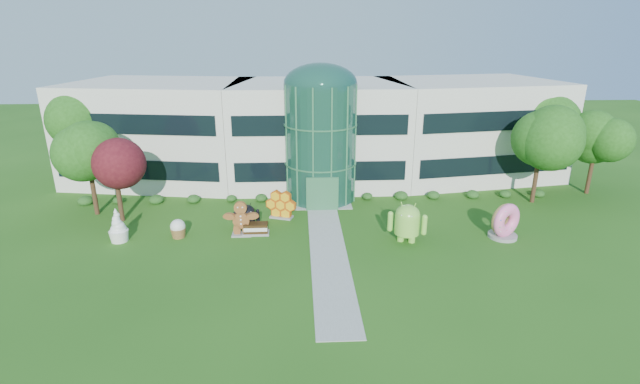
{
  "coord_description": "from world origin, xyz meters",
  "views": [
    {
      "loc": [
        -1.87,
        -26.16,
        13.8
      ],
      "look_at": [
        -0.33,
        6.0,
        2.6
      ],
      "focal_mm": 26.0,
      "sensor_mm": 36.0,
      "label": 1
    }
  ],
  "objects_px": {
    "gingerbread": "(241,218)",
    "android_black": "(247,215)",
    "donut": "(505,220)",
    "android_green": "(407,220)"
  },
  "relations": [
    {
      "from": "android_green",
      "to": "donut",
      "type": "relative_size",
      "value": 1.22
    },
    {
      "from": "gingerbread",
      "to": "android_green",
      "type": "bearing_deg",
      "value": -7.88
    },
    {
      "from": "gingerbread",
      "to": "android_black",
      "type": "bearing_deg",
      "value": 74.42
    },
    {
      "from": "donut",
      "to": "gingerbread",
      "type": "bearing_deg",
      "value": 147.75
    },
    {
      "from": "android_green",
      "to": "donut",
      "type": "distance_m",
      "value": 6.99
    },
    {
      "from": "android_black",
      "to": "donut",
      "type": "xyz_separation_m",
      "value": [
        18.19,
        -2.32,
        0.18
      ]
    },
    {
      "from": "android_black",
      "to": "donut",
      "type": "bearing_deg",
      "value": -20.57
    },
    {
      "from": "android_black",
      "to": "gingerbread",
      "type": "height_order",
      "value": "gingerbread"
    },
    {
      "from": "donut",
      "to": "gingerbread",
      "type": "xyz_separation_m",
      "value": [
        -18.48,
        1.31,
        -0.01
      ]
    },
    {
      "from": "android_green",
      "to": "gingerbread",
      "type": "distance_m",
      "value": 11.62
    }
  ]
}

